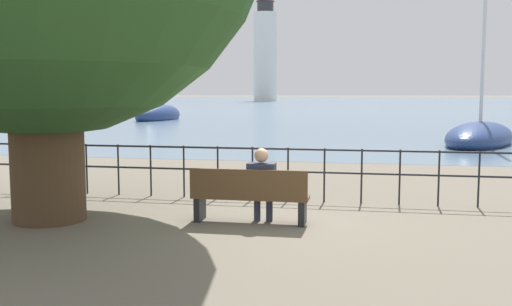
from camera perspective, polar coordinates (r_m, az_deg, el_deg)
ground_plane at (r=9.39m, az=-0.57°, el=-6.95°), size 1000.00×1000.00×0.00m
harbor_water at (r=167.28m, az=10.18°, el=5.21°), size 600.00×300.00×0.01m
park_bench at (r=9.24m, az=-0.65°, el=-4.40°), size 1.91×0.45×0.90m
seated_person_left at (r=9.24m, az=0.58°, el=-2.87°), size 0.45×0.35×1.23m
promenade_railing at (r=11.20m, az=1.42°, el=-1.24°), size 14.93×0.04×1.05m
sailboat_0 at (r=45.28m, az=-9.73°, el=3.75°), size 2.81×6.77×8.82m
sailboat_2 at (r=25.29m, az=21.48°, el=1.50°), size 4.63×7.34×9.01m
harbor_lighthouse at (r=146.33m, az=0.93°, el=10.14°), size 5.87×5.87×27.11m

